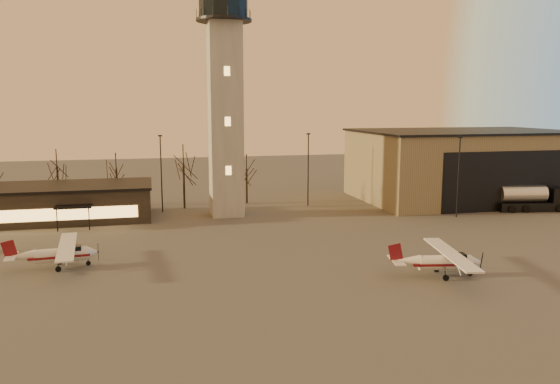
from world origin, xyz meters
The scene contains 9 objects.
ground centered at (0.00, 0.00, 0.00)m, with size 220.00×220.00×0.00m, color #454240.
control_tower centered at (0.00, 30.00, 16.33)m, with size 6.80×6.80×32.60m.
hangar centered at (36.00, 33.98, 5.15)m, with size 30.60×20.60×10.30m.
terminal centered at (-21.99, 31.98, 2.16)m, with size 25.40×12.20×4.30m.
light_poles centered at (0.50, 31.00, 5.41)m, with size 58.50×12.25×10.14m.
tree_row centered at (-13.70, 39.16, 5.94)m, with size 37.20×9.20×8.80m.
cessna_front centered at (14.06, 0.54, 0.98)m, with size 8.26×10.39×2.86m.
cessna_rear centered at (-16.97, 10.42, 0.96)m, with size 8.11×10.24×2.81m.
fuel_truck centered at (39.96, 23.53, 1.35)m, with size 9.52×4.27×3.41m.
Camera 1 is at (-9.31, -38.43, 13.96)m, focal length 35.00 mm.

